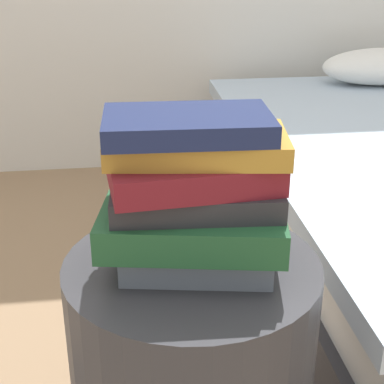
{
  "coord_description": "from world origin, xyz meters",
  "views": [
    {
      "loc": [
        -0.11,
        -0.87,
        1.1
      ],
      "look_at": [
        0.0,
        0.0,
        0.71
      ],
      "focal_mm": 55.23,
      "sensor_mm": 36.0,
      "label": 1
    }
  ],
  "objects_px": {
    "book_charcoal": "(195,193)",
    "book_ochre": "(197,145)",
    "book_forest": "(195,222)",
    "book_navy": "(188,125)",
    "book_slate": "(198,250)",
    "book_maroon": "(192,171)"
  },
  "relations": [
    {
      "from": "book_slate",
      "to": "book_charcoal",
      "type": "distance_m",
      "value": 0.1
    },
    {
      "from": "book_forest",
      "to": "book_charcoal",
      "type": "height_order",
      "value": "book_charcoal"
    },
    {
      "from": "book_slate",
      "to": "book_charcoal",
      "type": "height_order",
      "value": "book_charcoal"
    },
    {
      "from": "book_navy",
      "to": "book_forest",
      "type": "bearing_deg",
      "value": -2.68
    },
    {
      "from": "book_forest",
      "to": "book_maroon",
      "type": "relative_size",
      "value": 1.13
    },
    {
      "from": "book_forest",
      "to": "book_charcoal",
      "type": "xyz_separation_m",
      "value": [
        0.0,
        0.01,
        0.05
      ]
    },
    {
      "from": "book_charcoal",
      "to": "book_navy",
      "type": "bearing_deg",
      "value": -136.01
    },
    {
      "from": "book_forest",
      "to": "book_navy",
      "type": "distance_m",
      "value": 0.17
    },
    {
      "from": "book_forest",
      "to": "book_maroon",
      "type": "distance_m",
      "value": 0.09
    },
    {
      "from": "book_maroon",
      "to": "book_navy",
      "type": "bearing_deg",
      "value": -166.81
    },
    {
      "from": "book_ochre",
      "to": "book_navy",
      "type": "distance_m",
      "value": 0.04
    },
    {
      "from": "book_maroon",
      "to": "book_ochre",
      "type": "bearing_deg",
      "value": 11.47
    },
    {
      "from": "book_charcoal",
      "to": "book_ochre",
      "type": "xyz_separation_m",
      "value": [
        0.0,
        -0.01,
        0.08
      ]
    },
    {
      "from": "book_slate",
      "to": "book_navy",
      "type": "bearing_deg",
      "value": -150.64
    },
    {
      "from": "book_slate",
      "to": "book_forest",
      "type": "height_order",
      "value": "book_forest"
    },
    {
      "from": "book_forest",
      "to": "book_navy",
      "type": "xyz_separation_m",
      "value": [
        -0.01,
        0.0,
        0.17
      ]
    },
    {
      "from": "book_slate",
      "to": "book_maroon",
      "type": "distance_m",
      "value": 0.15
    },
    {
      "from": "book_maroon",
      "to": "book_slate",
      "type": "bearing_deg",
      "value": 16.11
    },
    {
      "from": "book_slate",
      "to": "book_navy",
      "type": "xyz_separation_m",
      "value": [
        -0.02,
        -0.01,
        0.22
      ]
    },
    {
      "from": "book_maroon",
      "to": "book_ochre",
      "type": "height_order",
      "value": "book_ochre"
    },
    {
      "from": "book_maroon",
      "to": "book_ochre",
      "type": "relative_size",
      "value": 0.94
    },
    {
      "from": "book_charcoal",
      "to": "book_navy",
      "type": "xyz_separation_m",
      "value": [
        -0.01,
        -0.01,
        0.12
      ]
    }
  ]
}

